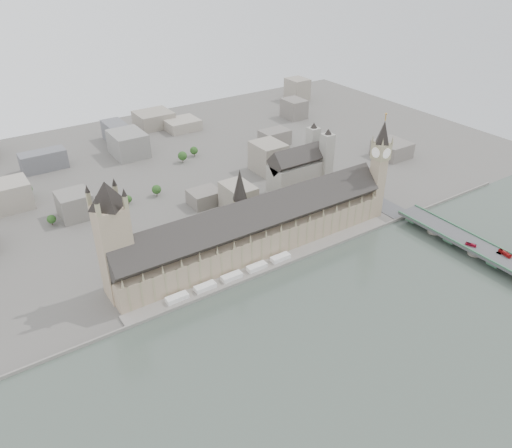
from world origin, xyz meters
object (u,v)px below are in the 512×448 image
victoria_tower (113,236)px  red_bus_south (505,253)px  westminster_abbey (300,169)px  car_approach (360,181)px  car_silver (499,253)px  red_bus_north (471,245)px  elizabeth_tower (380,163)px  westminster_bridge (468,246)px  palace_of_westminster (254,230)px

victoria_tower → red_bus_south: bearing=-26.5°
red_bus_south → westminster_abbey: bearing=114.4°
car_approach → car_silver: bearing=-109.9°
victoria_tower → car_approach: victoria_tower is taller
red_bus_south → red_bus_north: bearing=124.4°
elizabeth_tower → red_bus_north: 112.77m
car_silver → car_approach: bearing=83.3°
victoria_tower → westminster_bridge: victoria_tower is taller
palace_of_westminster → car_approach: palace_of_westminster is taller
elizabeth_tower → red_bus_south: 137.88m
elizabeth_tower → victoria_tower: elizabeth_tower is taller
red_bus_south → westminster_bridge: bearing=109.7°
car_silver → red_bus_south: bearing=-68.6°
elizabeth_tower → red_bus_south: size_ratio=8.79×
victoria_tower → car_silver: victoria_tower is taller
elizabeth_tower → car_approach: 73.53m
westminster_bridge → westminster_abbey: (-51.08, 182.50, 19.96)m
westminster_abbey → car_approach: (55.24, -38.10, -14.14)m
westminster_abbey → car_approach: 68.58m
red_bus_north → westminster_bridge: bearing=19.5°
palace_of_westminster → red_bus_north: 192.73m
westminster_bridge → red_bus_south: size_ratio=26.56×
car_silver → westminster_abbey: bearing=98.1°
elizabeth_tower → westminster_bridge: (24.00, -95.50, -52.96)m
westminster_abbey → red_bus_south: (56.62, -213.53, -13.13)m
westminster_abbey → red_bus_south: size_ratio=5.56×
victoria_tower → car_silver: (287.29, -140.26, -44.32)m
red_bus_north → car_silver: (9.46, -21.10, -0.68)m
victoria_tower → car_silver: 322.76m
red_bus_north → red_bus_south: size_ratio=0.77×
westminster_bridge → car_approach: 144.57m
elizabeth_tower → westminster_bridge: elizabeth_tower is taller
palace_of_westminster → elizabeth_tower: bearing=-4.8°
victoria_tower → red_bus_south: size_ratio=8.17×
westminster_abbey → palace_of_westminster: bearing=-145.8°
car_approach → westminster_bridge: bearing=-111.2°
elizabeth_tower → red_bus_south: bearing=-76.9°
victoria_tower → red_bus_north: victoria_tower is taller
car_approach → palace_of_westminster: bearing=173.0°
westminster_bridge → westminster_abbey: size_ratio=4.78×
palace_of_westminster → red_bus_north: bearing=-35.9°
westminster_bridge → car_silver: bearing=-83.0°
palace_of_westminster → red_bus_north: palace_of_westminster is taller
westminster_bridge → red_bus_north: size_ratio=34.55×
elizabeth_tower → red_bus_south: (29.54, -126.53, -46.13)m
victoria_tower → red_bus_south: (289.54, -144.53, -43.25)m
victoria_tower → red_bus_south: victoria_tower is taller
palace_of_westminster → westminster_bridge: 195.05m
car_silver → car_approach: 171.16m
westminster_abbey → car_silver: (54.37, -209.26, -14.20)m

